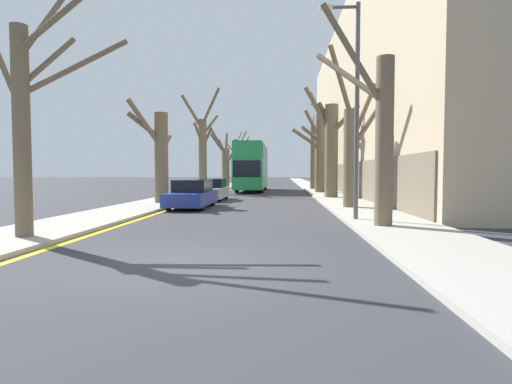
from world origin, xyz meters
TOP-DOWN VIEW (x-y plane):
  - ground_plane at (0.00, 0.00)m, footprint 300.00×300.00m
  - sidewalk_left at (-5.35, 50.00)m, footprint 2.93×120.00m
  - sidewalk_right at (5.35, 50.00)m, footprint 2.93×120.00m
  - building_facade_right at (11.81, 29.33)m, footprint 10.08×47.68m
  - kerb_line_stripe at (-3.71, 50.00)m, footprint 0.24×120.00m
  - street_tree_left_0 at (-4.82, 2.36)m, footprint 3.96×1.95m
  - street_tree_left_1 at (-5.04, 14.07)m, footprint 1.98×3.25m
  - street_tree_left_2 at (-4.97, 25.66)m, footprint 3.55×3.64m
  - street_tree_left_3 at (-4.88, 37.71)m, footprint 3.34×3.58m
  - street_tree_left_4 at (-4.91, 49.06)m, footprint 3.49×3.28m
  - street_tree_left_5 at (-4.96, 61.06)m, footprint 3.14×3.45m
  - street_tree_right_0 at (4.75, 5.19)m, footprint 2.53×2.77m
  - street_tree_right_1 at (5.04, 11.90)m, footprint 3.18×2.61m
  - street_tree_right_2 at (4.91, 19.76)m, footprint 3.55×4.25m
  - street_tree_right_3 at (4.79, 26.62)m, footprint 3.21×1.95m
  - street_tree_right_4 at (4.88, 33.52)m, footprint 2.34×4.68m
  - double_decker_bus at (-1.19, 30.55)m, footprint 2.54×11.72m
  - parked_car_0 at (-2.82, 12.19)m, footprint 1.84×4.58m
  - parked_car_1 at (-2.82, 17.72)m, footprint 1.73×4.22m
  - lamp_post at (4.22, 6.78)m, footprint 1.40×0.20m

SIDE VIEW (x-z plane):
  - ground_plane at x=0.00m, z-range 0.00..0.00m
  - kerb_line_stripe at x=-3.71m, z-range 0.00..0.01m
  - sidewalk_left at x=-5.35m, z-range 0.00..0.12m
  - sidewalk_right at x=5.35m, z-range 0.00..0.12m
  - parked_car_1 at x=-2.82m, z-range -0.04..1.35m
  - parked_car_0 at x=-2.82m, z-range -0.04..1.37m
  - double_decker_bus at x=-1.19m, z-range 0.29..4.69m
  - street_tree_left_1 at x=-5.04m, z-range -0.07..5.59m
  - street_tree_right_1 at x=5.04m, z-range -0.83..6.74m
  - street_tree_left_3 at x=-4.88m, z-range -0.62..6.59m
  - street_tree_right_0 at x=4.75m, z-range -0.39..6.50m
  - street_tree_left_0 at x=-4.82m, z-range -0.25..6.84m
  - street_tree_right_3 at x=4.79m, z-range 0.13..7.16m
  - street_tree_left_2 at x=-4.97m, z-range -0.50..7.97m
  - street_tree_right_2 at x=4.91m, z-range -0.10..7.59m
  - street_tree_left_4 at x=-4.91m, z-range -0.13..7.67m
  - street_tree_left_5 at x=-4.96m, z-range -0.24..7.87m
  - street_tree_right_4 at x=4.88m, z-range -0.42..8.08m
  - lamp_post at x=4.22m, z-range 0.46..8.14m
  - building_facade_right at x=11.81m, z-range -0.01..15.83m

